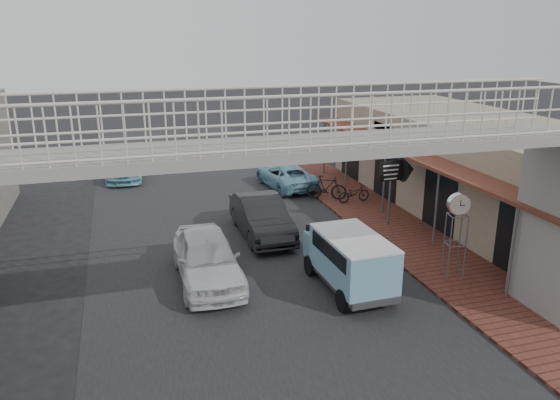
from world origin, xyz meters
TOP-DOWN VIEW (x-y plane):
  - ground at (0.00, 0.00)m, footprint 120.00×120.00m
  - road_strip at (0.00, 0.00)m, footprint 10.00×60.00m
  - sidewalk at (6.50, 3.00)m, footprint 3.00×40.00m
  - shophouse_row at (10.97, 4.00)m, footprint 7.20×18.00m
  - footbridge at (0.00, -4.00)m, footprint 16.40×2.40m
  - white_hatchback at (-1.31, 0.68)m, footprint 1.91×4.66m
  - dark_sedan at (1.32, 4.07)m, footprint 1.63×4.59m
  - angkot_curb at (4.20, 10.26)m, footprint 2.45×4.49m
  - angkot_far at (-3.52, 14.49)m, footprint 2.03×4.55m
  - angkot_van at (2.70, -1.12)m, footprint 1.79×3.69m
  - motorcycle_near at (6.34, 6.75)m, footprint 1.58×0.67m
  - motorcycle_far at (5.30, 7.51)m, footprint 1.90×1.31m
  - street_clock at (6.06, -1.46)m, footprint 0.71×0.63m
  - arrow_sign at (7.13, 3.65)m, footprint 1.57×1.00m

SIDE VIEW (x-z plane):
  - ground at x=0.00m, z-range 0.00..0.00m
  - road_strip at x=0.00m, z-range 0.00..0.01m
  - sidewalk at x=6.50m, z-range 0.00..0.10m
  - motorcycle_near at x=6.34m, z-range 0.10..0.91m
  - angkot_curb at x=4.20m, z-range 0.00..1.20m
  - angkot_far at x=-3.52m, z-range 0.00..1.30m
  - motorcycle_far at x=5.30m, z-range 0.10..1.22m
  - dark_sedan at x=1.32m, z-range 0.00..1.51m
  - white_hatchback at x=-1.31m, z-range 0.00..1.58m
  - angkot_van at x=2.70m, z-range 0.24..2.03m
  - shophouse_row at x=10.97m, z-range 0.01..4.01m
  - arrow_sign at x=7.13m, z-range 0.93..3.61m
  - street_clock at x=6.06m, z-range 1.01..3.77m
  - footbridge at x=0.00m, z-range 0.01..6.35m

